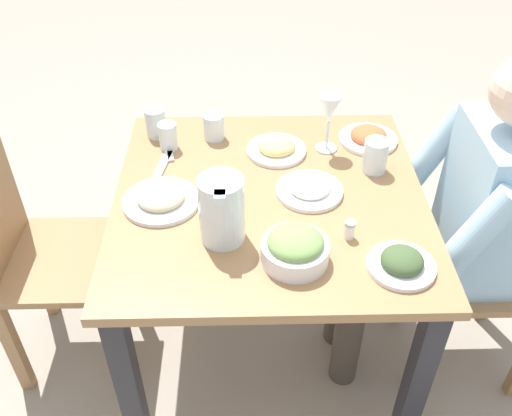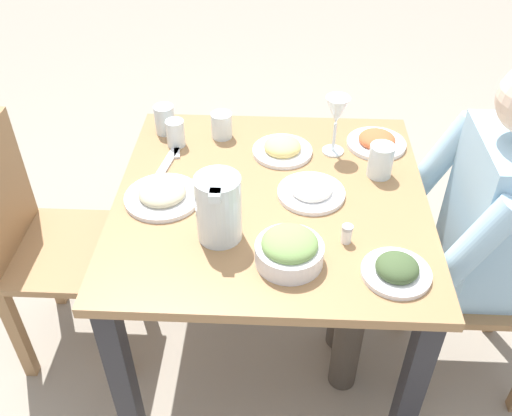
# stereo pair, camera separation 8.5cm
# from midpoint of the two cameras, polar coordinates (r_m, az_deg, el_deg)

# --- Properties ---
(ground_plane) EXTENTS (8.00, 8.00, 0.00)m
(ground_plane) POSITION_cam_midpoint_polar(r_m,az_deg,el_deg) (2.19, 2.35, -14.12)
(ground_plane) COLOR gray
(dining_table) EXTENTS (0.91, 0.91, 0.74)m
(dining_table) POSITION_cam_midpoint_polar(r_m,az_deg,el_deg) (1.73, 2.88, -1.94)
(dining_table) COLOR #997047
(dining_table) RESTS_ON ground_plane
(chair_far) EXTENTS (0.40, 0.40, 0.88)m
(chair_far) POSITION_cam_midpoint_polar(r_m,az_deg,el_deg) (1.98, -19.86, -2.95)
(chair_far) COLOR #997047
(chair_far) RESTS_ON ground_plane
(diner_near) EXTENTS (0.48, 0.53, 1.18)m
(diner_near) POSITION_cam_midpoint_polar(r_m,az_deg,el_deg) (1.79, 21.03, -2.18)
(diner_near) COLOR #9EC6E0
(diner_near) RESTS_ON ground_plane
(water_pitcher) EXTENTS (0.16, 0.12, 0.19)m
(water_pitcher) POSITION_cam_midpoint_polar(r_m,az_deg,el_deg) (1.46, -2.13, -0.01)
(water_pitcher) COLOR silver
(water_pitcher) RESTS_ON dining_table
(salad_bowl) EXTENTS (0.17, 0.17, 0.09)m
(salad_bowl) POSITION_cam_midpoint_polar(r_m,az_deg,el_deg) (1.42, 5.12, -4.23)
(salad_bowl) COLOR white
(salad_bowl) RESTS_ON dining_table
(plate_beans) EXTENTS (0.22, 0.22, 0.05)m
(plate_beans) POSITION_cam_midpoint_polar(r_m,az_deg,el_deg) (1.64, -7.97, 1.32)
(plate_beans) COLOR white
(plate_beans) RESTS_ON dining_table
(plate_fries) EXTENTS (0.19, 0.19, 0.05)m
(plate_fries) POSITION_cam_midpoint_polar(r_m,az_deg,el_deg) (1.83, 4.03, 6.00)
(plate_fries) COLOR white
(plate_fries) RESTS_ON dining_table
(plate_yoghurt) EXTENTS (0.20, 0.20, 0.05)m
(plate_yoghurt) POSITION_cam_midpoint_polar(r_m,az_deg,el_deg) (1.66, 7.08, 1.73)
(plate_yoghurt) COLOR white
(plate_yoghurt) RESTS_ON dining_table
(plate_rice_curry) EXTENTS (0.19, 0.19, 0.05)m
(plate_rice_curry) POSITION_cam_midpoint_polar(r_m,az_deg,el_deg) (1.91, 13.35, 6.56)
(plate_rice_curry) COLOR white
(plate_rice_curry) RESTS_ON dining_table
(plate_dolmas) EXTENTS (0.17, 0.17, 0.05)m
(plate_dolmas) POSITION_cam_midpoint_polar(r_m,az_deg,el_deg) (1.45, 15.68, -6.06)
(plate_dolmas) COLOR white
(plate_dolmas) RESTS_ON dining_table
(water_glass_near_right) EXTENTS (0.07, 0.07, 0.09)m
(water_glass_near_right) POSITION_cam_midpoint_polar(r_m,az_deg,el_deg) (1.90, -2.19, 8.33)
(water_glass_near_right) COLOR silver
(water_glass_near_right) RESTS_ON dining_table
(water_glass_by_pitcher) EXTENTS (0.07, 0.07, 0.10)m
(water_glass_by_pitcher) POSITION_cam_midpoint_polar(r_m,az_deg,el_deg) (1.93, -7.95, 8.82)
(water_glass_by_pitcher) COLOR silver
(water_glass_by_pitcher) RESTS_ON dining_table
(water_glass_center) EXTENTS (0.06, 0.06, 0.09)m
(water_glass_center) POSITION_cam_midpoint_polar(r_m,az_deg,el_deg) (1.86, -6.83, 7.50)
(water_glass_center) COLOR silver
(water_glass_center) RESTS_ON dining_table
(water_glass_near_left) EXTENTS (0.08, 0.08, 0.10)m
(water_glass_near_left) POSITION_cam_midpoint_polar(r_m,az_deg,el_deg) (1.76, 13.86, 4.65)
(water_glass_near_left) COLOR silver
(water_glass_near_left) RESTS_ON dining_table
(wine_glass) EXTENTS (0.08, 0.08, 0.20)m
(wine_glass) POSITION_cam_midpoint_polar(r_m,az_deg,el_deg) (1.79, 9.53, 9.39)
(wine_glass) COLOR silver
(wine_glass) RESTS_ON dining_table
(salt_shaker) EXTENTS (0.03, 0.03, 0.05)m
(salt_shaker) POSITION_cam_midpoint_polar(r_m,az_deg,el_deg) (1.51, 10.77, -2.61)
(salt_shaker) COLOR white
(salt_shaker) RESTS_ON dining_table
(fork_near) EXTENTS (0.17, 0.06, 0.01)m
(fork_near) POSITION_cam_midpoint_polar(r_m,az_deg,el_deg) (1.80, -7.61, 4.53)
(fork_near) COLOR silver
(fork_near) RESTS_ON dining_table
(knife_near) EXTENTS (0.19, 0.05, 0.01)m
(knife_near) POSITION_cam_midpoint_polar(r_m,az_deg,el_deg) (1.89, -6.73, 6.59)
(knife_near) COLOR silver
(knife_near) RESTS_ON dining_table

